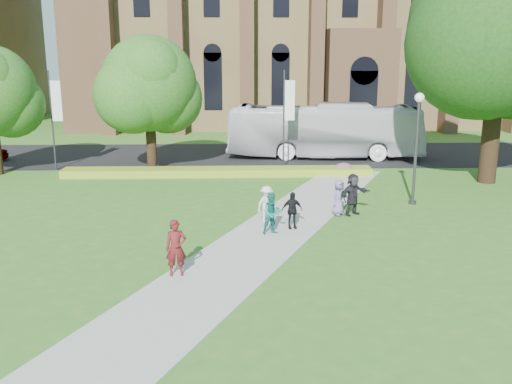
{
  "coord_description": "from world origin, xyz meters",
  "views": [
    {
      "loc": [
        -0.78,
        -19.51,
        7.03
      ],
      "look_at": [
        -0.09,
        2.59,
        1.6
      ],
      "focal_mm": 40.0,
      "sensor_mm": 36.0,
      "label": 1
    }
  ],
  "objects_px": {
    "pedestrian_0": "(176,248)",
    "streetlamp": "(417,135)",
    "large_tree": "(501,26)",
    "tour_coach": "(324,131)"
  },
  "relations": [
    {
      "from": "pedestrian_0",
      "to": "streetlamp",
      "type": "bearing_deg",
      "value": 30.47
    },
    {
      "from": "large_tree",
      "to": "pedestrian_0",
      "type": "bearing_deg",
      "value": -140.07
    },
    {
      "from": "tour_coach",
      "to": "pedestrian_0",
      "type": "distance_m",
      "value": 22.56
    },
    {
      "from": "pedestrian_0",
      "to": "tour_coach",
      "type": "bearing_deg",
      "value": 59.78
    },
    {
      "from": "streetlamp",
      "to": "pedestrian_0",
      "type": "height_order",
      "value": "streetlamp"
    },
    {
      "from": "pedestrian_0",
      "to": "large_tree",
      "type": "bearing_deg",
      "value": 30.14
    },
    {
      "from": "large_tree",
      "to": "pedestrian_0",
      "type": "height_order",
      "value": "large_tree"
    },
    {
      "from": "large_tree",
      "to": "tour_coach",
      "type": "relative_size",
      "value": 1.0
    },
    {
      "from": "streetlamp",
      "to": "large_tree",
      "type": "distance_m",
      "value": 8.73
    },
    {
      "from": "streetlamp",
      "to": "tour_coach",
      "type": "bearing_deg",
      "value": 101.1
    }
  ]
}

